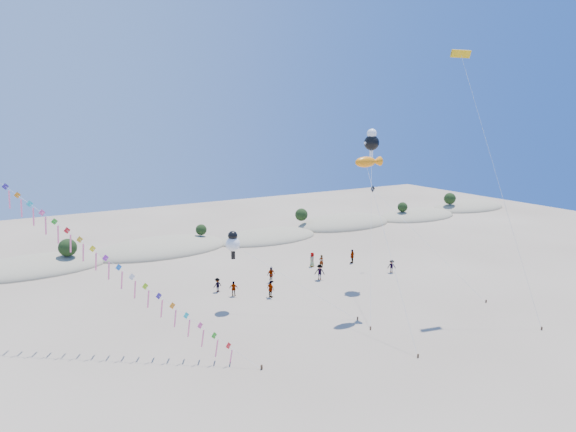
{
  "coord_description": "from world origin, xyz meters",
  "views": [
    {
      "loc": [
        -17.3,
        -19.77,
        17.99
      ],
      "look_at": [
        2.34,
        14.0,
        10.12
      ],
      "focal_mm": 30.0,
      "sensor_mm": 36.0,
      "label": 1
    }
  ],
  "objects": [
    {
      "name": "cartoon_kite_high",
      "position": [
        17.09,
        21.27,
        15.65
      ],
      "size": [
        9.59,
        11.77,
        17.01
      ],
      "color": "#3F2D1E",
      "rests_on": "ground"
    },
    {
      "name": "parafoil_kite",
      "position": [
        20.22,
        12.36,
        23.29
      ],
      "size": [
        2.32,
        10.26,
        24.35
      ],
      "color": "#3F2D1E",
      "rests_on": "ground"
    },
    {
      "name": "dune_ridge",
      "position": [
        1.06,
        45.14,
        0.11
      ],
      "size": [
        145.3,
        11.49,
        5.57
      ],
      "color": "gray",
      "rests_on": "ground"
    },
    {
      "name": "kite_train",
      "position": [
        -13.69,
        20.89,
        9.15
      ],
      "size": [
        21.0,
        22.15,
        18.18
      ],
      "color": "#3F2D1E",
      "rests_on": "ground"
    },
    {
      "name": "dark_kite",
      "position": [
        21.36,
        19.92,
        6.49
      ],
      "size": [
        2.39,
        15.78,
        10.14
      ],
      "color": "#3F2D1E",
      "rests_on": "ground"
    },
    {
      "name": "beachgoers",
      "position": [
        10.91,
        24.83,
        0.85
      ],
      "size": [
        21.58,
        7.86,
        1.81
      ],
      "color": "slate",
      "rests_on": "ground"
    },
    {
      "name": "ground",
      "position": [
        0.0,
        0.0,
        0.0
      ],
      "size": [
        160.0,
        160.0,
        0.0
      ],
      "primitive_type": "plane",
      "color": "#826F5A",
      "rests_on": "ground"
    },
    {
      "name": "cartoon_kite_low",
      "position": [
        0.55,
        21.38,
        6.42
      ],
      "size": [
        9.1,
        9.52,
        7.56
      ],
      "color": "#3F2D1E",
      "rests_on": "ground"
    },
    {
      "name": "fish_kite",
      "position": [
        11.49,
        14.97,
        14.09
      ],
      "size": [
        4.48,
        10.9,
        14.64
      ],
      "color": "#3F2D1E",
      "rests_on": "ground"
    }
  ]
}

